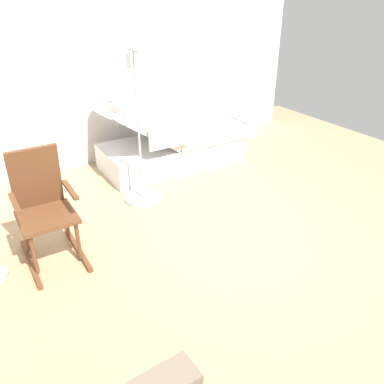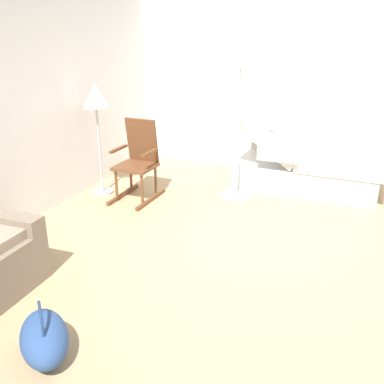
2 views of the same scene
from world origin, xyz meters
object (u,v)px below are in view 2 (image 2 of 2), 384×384
at_px(hospital_bed, 307,167).
at_px(duffel_bag, 44,338).
at_px(floor_lamp, 96,104).
at_px(iv_pole, 237,179).
at_px(rocking_chair, 138,161).

xyz_separation_m(hospital_bed, duffel_bag, (-4.11, 1.18, -0.16)).
height_order(floor_lamp, iv_pole, iv_pole).
bearing_deg(iv_pole, floor_lamp, 107.94).
height_order(duffel_bag, iv_pole, iv_pole).
bearing_deg(iv_pole, duffel_bag, 174.18).
relative_size(rocking_chair, duffel_bag, 1.69).
relative_size(hospital_bed, iv_pole, 1.24).
distance_m(floor_lamp, duffel_bag, 3.37).
bearing_deg(duffel_bag, rocking_chair, 16.28).
relative_size(rocking_chair, iv_pole, 0.62).
bearing_deg(duffel_bag, floor_lamp, 26.09).
bearing_deg(hospital_bed, duffel_bag, 164.06).
relative_size(floor_lamp, iv_pole, 0.88).
bearing_deg(iv_pole, hospital_bed, -50.63).
xyz_separation_m(hospital_bed, floor_lamp, (-1.24, 2.58, 0.92)).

